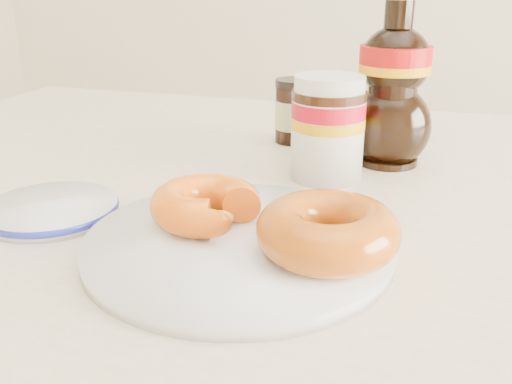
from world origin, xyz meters
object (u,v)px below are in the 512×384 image
(syrup_bottle, at_px, (393,85))
(blue_rim_saucer, at_px, (51,209))
(dining_table, at_px, (347,269))
(plate, at_px, (238,243))
(nutella_jar, at_px, (328,124))
(donut_whole, at_px, (328,231))
(dark_jar, at_px, (295,112))
(donut_bitten, at_px, (206,204))

(syrup_bottle, distance_m, blue_rim_saucer, 0.41)
(dining_table, bearing_deg, plate, -116.01)
(dining_table, height_order, nutella_jar, nutella_jar)
(donut_whole, xyz_separation_m, dark_jar, (-0.11, 0.35, 0.01))
(dining_table, distance_m, dark_jar, 0.25)
(blue_rim_saucer, bearing_deg, plate, -4.91)
(donut_whole, xyz_separation_m, nutella_jar, (-0.04, 0.22, 0.03))
(syrup_bottle, bearing_deg, dark_jar, 156.04)
(plate, height_order, nutella_jar, nutella_jar)
(dark_jar, bearing_deg, donut_bitten, -90.22)
(plate, xyz_separation_m, donut_whole, (0.08, -0.01, 0.03))
(donut_whole, bearing_deg, nutella_jar, 100.96)
(plate, relative_size, syrup_bottle, 1.35)
(dark_jar, distance_m, blue_rim_saucer, 0.36)
(donut_bitten, height_order, nutella_jar, nutella_jar)
(blue_rim_saucer, bearing_deg, dining_table, 26.20)
(donut_whole, distance_m, dark_jar, 0.37)
(dining_table, relative_size, nutella_jar, 12.00)
(dining_table, distance_m, blue_rim_saucer, 0.31)
(dark_jar, relative_size, blue_rim_saucer, 0.68)
(dining_table, bearing_deg, donut_whole, -88.75)
(syrup_bottle, bearing_deg, plate, -108.90)
(syrup_bottle, bearing_deg, nutella_jar, -129.38)
(dark_jar, bearing_deg, blue_rim_saucer, -116.35)
(plate, distance_m, donut_bitten, 0.05)
(nutella_jar, distance_m, dark_jar, 0.15)
(donut_bitten, height_order, donut_whole, donut_whole)
(plate, relative_size, nutella_jar, 2.23)
(dining_table, xyz_separation_m, blue_rim_saucer, (-0.27, -0.13, 0.09))
(syrup_bottle, height_order, blue_rim_saucer, syrup_bottle)
(nutella_jar, distance_m, syrup_bottle, 0.10)
(plate, bearing_deg, dining_table, 63.99)
(dining_table, xyz_separation_m, donut_bitten, (-0.11, -0.13, 0.11))
(donut_whole, relative_size, dark_jar, 1.29)
(dining_table, relative_size, donut_whole, 12.46)
(nutella_jar, relative_size, dark_jar, 1.34)
(syrup_bottle, bearing_deg, donut_whole, -94.01)
(dining_table, bearing_deg, dark_jar, 119.52)
(donut_bitten, height_order, blue_rim_saucer, donut_bitten)
(dining_table, height_order, donut_whole, donut_whole)
(dining_table, height_order, blue_rim_saucer, blue_rim_saucer)
(plate, relative_size, donut_whole, 2.32)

